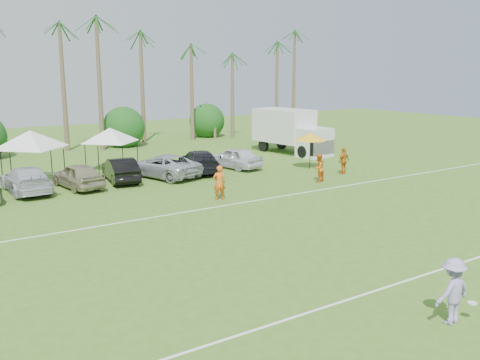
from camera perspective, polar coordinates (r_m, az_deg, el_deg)
ground at (r=16.70m, az=18.46°, el=-13.77°), size 120.00×120.00×0.00m
field_lines at (r=22.07m, az=1.85°, el=-6.78°), size 80.00×12.10×0.01m
palm_tree_4 at (r=47.73m, az=-24.27°, el=11.31°), size 2.40×2.40×8.90m
palm_tree_5 at (r=48.59m, az=-19.60°, el=12.69°), size 2.40×2.40×9.90m
palm_tree_6 at (r=49.77m, az=-15.08°, el=13.91°), size 2.40×2.40×10.90m
palm_tree_7 at (r=51.25m, az=-10.76°, el=14.98°), size 2.40×2.40×11.90m
palm_tree_8 at (r=53.33m, az=-5.59°, el=12.22°), size 2.40×2.40×8.90m
palm_tree_9 at (r=55.88m, az=-0.96°, el=13.14°), size 2.40×2.40×9.90m
palm_tree_10 at (r=58.75m, az=3.27°, el=13.90°), size 2.40×2.40×10.90m
palm_tree_11 at (r=61.27m, az=6.37°, el=14.56°), size 2.40×2.40×11.90m
bush_tree_2 at (r=51.61m, az=-12.89°, el=5.67°), size 4.00×4.00×4.00m
bush_tree_3 at (r=55.91m, az=-3.23°, el=6.40°), size 4.00×4.00×4.00m
sideline_player_a at (r=29.08m, az=-2.23°, el=-0.29°), size 0.80×0.64×1.90m
sideline_player_b at (r=34.05m, az=8.38°, el=1.28°), size 1.04×0.91×1.79m
sideline_player_c at (r=36.91m, az=11.00°, el=2.02°), size 1.12×0.60×1.81m
box_truck at (r=45.46m, az=5.49°, el=5.33°), size 3.50×7.37×3.66m
canopy_tent_left at (r=35.64m, az=-21.52°, el=4.95°), size 4.75×4.75×3.85m
canopy_tent_right at (r=38.50m, az=-13.72°, el=5.43°), size 4.31×4.31×3.49m
market_umbrella at (r=38.26m, az=7.53°, el=4.59°), size 2.31×2.31×2.57m
frisbee_player at (r=16.32m, az=21.72°, el=-10.95°), size 1.34×0.78×1.91m
parked_car_3 at (r=33.23m, az=-21.85°, el=0.05°), size 2.19×5.26×1.52m
parked_car_4 at (r=33.41m, az=-16.90°, el=0.45°), size 2.31×4.64×1.52m
parked_car_5 at (r=34.69m, az=-12.62°, el=1.09°), size 2.34×4.82×1.52m
parked_car_6 at (r=35.53m, az=-8.18°, el=1.50°), size 3.95×5.96×1.52m
parked_car_7 at (r=37.08m, az=-4.42°, el=2.02°), size 3.51×5.62×1.52m
parked_car_8 at (r=38.40m, az=-0.61°, el=2.39°), size 2.63×4.73×1.52m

